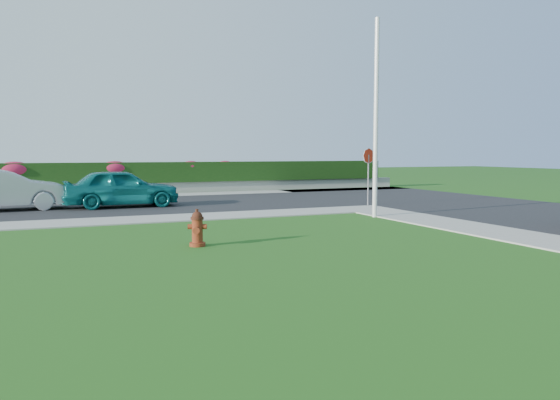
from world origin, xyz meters
name	(u,v)px	position (x,y,z in m)	size (l,w,h in m)	color
ground	(303,270)	(0.00, 0.00, 0.00)	(120.00, 120.00, 0.00)	black
street_far	(31,209)	(-5.00, 14.00, 0.02)	(26.00, 8.00, 0.04)	black
curb_corner	(364,209)	(7.00, 9.00, 0.02)	(2.00, 2.00, 0.04)	gray
sidewalk_beyond	(121,196)	(-1.00, 19.00, 0.02)	(34.00, 2.00, 0.04)	gray
retaining_wall	(117,189)	(-1.00, 20.50, 0.30)	(34.00, 0.40, 0.60)	gray
hedge	(116,173)	(-1.00, 20.60, 1.15)	(32.00, 0.90, 1.10)	black
fire_hydrant	(197,229)	(-1.17, 3.37, 0.42)	(0.46, 0.44, 0.89)	#560E0D
sedan_teal	(121,188)	(-1.65, 13.35, 0.81)	(1.81, 4.51, 1.53)	#0D6363
sedan_silver	(3,190)	(-5.94, 13.72, 0.82)	(1.64, 4.72, 1.55)	#ACAFB4
utility_pole	(376,119)	(5.96, 6.69, 3.37)	(0.16, 0.16, 6.73)	silver
stop_sign	(368,163)	(7.84, 10.07, 1.78)	(0.64, 0.18, 2.41)	slate
flower_clump_c	(15,169)	(-5.82, 20.50, 1.39)	(1.55, 1.00, 0.78)	#B81F53
flower_clump_d	(115,168)	(-1.08, 20.50, 1.42)	(1.44, 0.92, 0.72)	#B81F53
flower_clump_e	(191,166)	(2.98, 20.50, 1.48)	(1.12, 0.72, 0.56)	#B81F53
flower_clump_f	(225,165)	(4.96, 20.50, 1.50)	(1.01, 0.65, 0.50)	#B81F53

